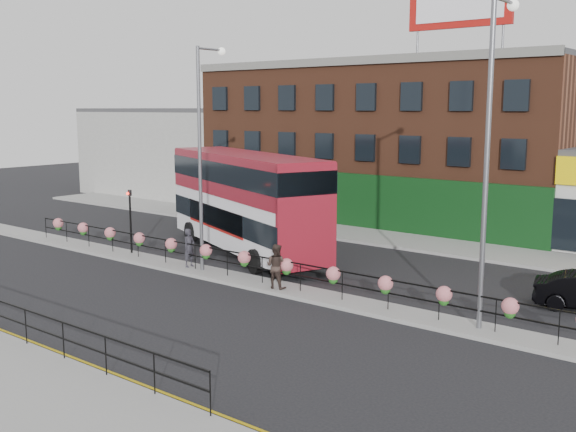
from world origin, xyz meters
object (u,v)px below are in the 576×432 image
Objects in this scene: lamp_column_west at (204,139)px; lamp_column_east at (491,135)px; double_decker_bus at (245,193)px; pedestrian_a at (189,248)px; pedestrian_b at (276,266)px.

lamp_column_west is 0.92× the size of lamp_column_east.
lamp_column_east is (14.23, -4.00, 3.37)m from double_decker_bus.
pedestrian_b is (5.48, -0.40, 0.03)m from pedestrian_a.
pedestrian_b is (5.78, -4.60, -2.08)m from double_decker_bus.
lamp_column_east reaches higher than pedestrian_a.
lamp_column_east reaches higher than lamp_column_west.
lamp_column_west reaches higher than pedestrian_b.
lamp_column_east is (13.05, 0.01, 0.51)m from lamp_column_west.
lamp_column_east is at bearing 0.05° from lamp_column_west.
pedestrian_a is at bearing -179.21° from lamp_column_east.
lamp_column_east is at bearing -94.18° from pedestrian_a.
pedestrian_b is 10.08m from lamp_column_east.
lamp_column_west is 13.06m from lamp_column_east.
double_decker_bus is 7.01× the size of pedestrian_b.
double_decker_bus is at bearing 106.48° from lamp_column_west.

